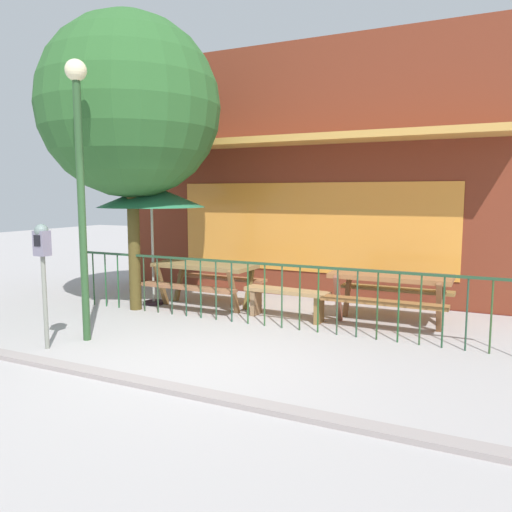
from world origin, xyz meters
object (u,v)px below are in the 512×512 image
patio_bench (286,297)px  patio_umbrella (151,197)px  street_tree (130,107)px  street_lamp (80,159)px  parking_meter_near (42,253)px  picnic_table_left (205,273)px  picnic_table_right (390,284)px

patio_bench → patio_umbrella: bearing=-179.4°
street_tree → street_lamp: size_ratio=1.33×
patio_umbrella → parking_meter_near: 2.89m
picnic_table_left → street_lamp: street_lamp is taller
picnic_table_right → patio_umbrella: patio_umbrella is taller
patio_umbrella → street_tree: size_ratio=0.44×
parking_meter_near → patio_bench: bearing=52.0°
street_tree → patio_bench: bearing=11.1°
street_tree → street_lamp: (0.59, -1.77, -0.97)m
street_lamp → picnic_table_right: bearing=37.1°
parking_meter_near → patio_umbrella: bearing=98.2°
picnic_table_left → street_lamp: 3.09m
picnic_table_right → street_lamp: size_ratio=0.49×
picnic_table_right → street_lamp: (-3.56, -2.69, 1.83)m
picnic_table_left → patio_umbrella: 1.65m
parking_meter_near → street_tree: 3.18m
picnic_table_right → parking_meter_near: 4.97m
patio_bench → picnic_table_right: bearing=14.8°
picnic_table_left → street_tree: size_ratio=0.37×
picnic_table_right → street_lamp: bearing=-142.9°
parking_meter_near → street_tree: bearing=100.3°
patio_bench → parking_meter_near: 3.67m
patio_bench → parking_meter_near: size_ratio=0.88×
patio_bench → parking_meter_near: bearing=-128.0°
parking_meter_near → street_tree: size_ratio=0.33×
picnic_table_right → street_tree: bearing=-167.5°
patio_umbrella → patio_bench: 3.04m
parking_meter_near → street_lamp: street_lamp is taller
patio_umbrella → patio_bench: size_ratio=1.52×
street_lamp → picnic_table_left: bearing=81.2°
picnic_table_right → patio_bench: bearing=-165.2°
picnic_table_left → picnic_table_right: same height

